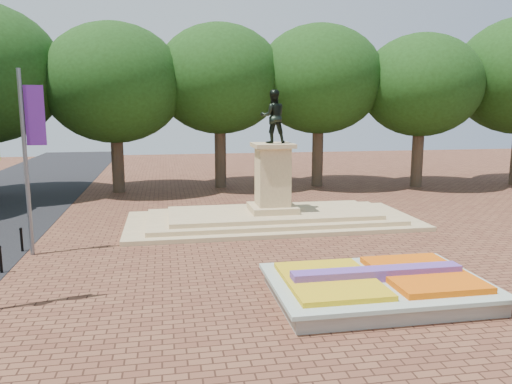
{
  "coord_description": "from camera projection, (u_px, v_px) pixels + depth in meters",
  "views": [
    {
      "loc": [
        -5.08,
        -15.25,
        5.62
      ],
      "look_at": [
        -1.48,
        4.37,
        2.2
      ],
      "focal_mm": 35.0,
      "sensor_mm": 36.0,
      "label": 1
    }
  ],
  "objects": [
    {
      "name": "ground",
      "position": [
        323.0,
        277.0,
        16.63
      ],
      "size": [
        90.0,
        90.0,
        0.0
      ],
      "primitive_type": "plane",
      "color": "brown",
      "rests_on": "ground"
    },
    {
      "name": "tree_row_back",
      "position": [
        275.0,
        91.0,
        33.37
      ],
      "size": [
        44.8,
        8.8,
        10.43
      ],
      "color": "#39291F",
      "rests_on": "ground"
    },
    {
      "name": "flower_bed",
      "position": [
        378.0,
        285.0,
        14.81
      ],
      "size": [
        6.3,
        4.3,
        0.91
      ],
      "color": "gray",
      "rests_on": "ground"
    },
    {
      "name": "monument",
      "position": [
        272.0,
        205.0,
        24.24
      ],
      "size": [
        14.0,
        6.0,
        6.4
      ],
      "color": "tan",
      "rests_on": "ground"
    }
  ]
}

